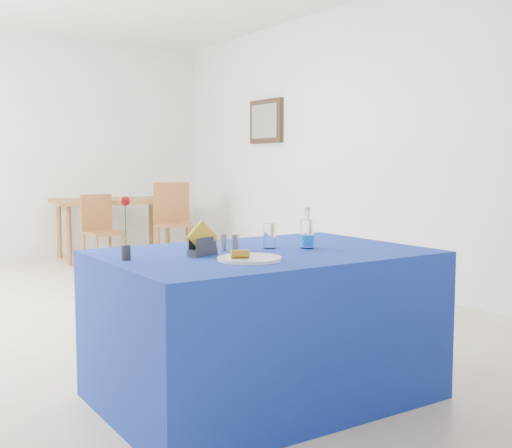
% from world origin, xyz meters
% --- Properties ---
extents(floor, '(7.00, 7.00, 0.00)m').
position_xyz_m(floor, '(0.00, 0.00, 0.00)').
color(floor, beige).
rests_on(floor, ground).
extents(room_shell, '(7.00, 7.00, 7.00)m').
position_xyz_m(room_shell, '(0.00, 0.00, 1.75)').
color(room_shell, silver).
rests_on(room_shell, ground).
extents(picture_frame, '(0.06, 0.64, 0.52)m').
position_xyz_m(picture_frame, '(2.47, 1.60, 1.70)').
color(picture_frame, black).
rests_on(picture_frame, room_shell).
extents(picture_art, '(0.02, 0.52, 0.40)m').
position_xyz_m(picture_art, '(2.44, 1.60, 1.70)').
color(picture_art, '#998C66').
rests_on(picture_art, room_shell).
extents(plate, '(0.30, 0.30, 0.01)m').
position_xyz_m(plate, '(-0.30, -2.39, 0.77)').
color(plate, white).
rests_on(plate, blue_table).
extents(drinking_glass, '(0.07, 0.07, 0.13)m').
position_xyz_m(drinking_glass, '(0.00, -2.10, 0.82)').
color(drinking_glass, white).
rests_on(drinking_glass, blue_table).
extents(salt_shaker, '(0.03, 0.03, 0.08)m').
position_xyz_m(salt_shaker, '(-0.24, -2.04, 0.80)').
color(salt_shaker, gray).
rests_on(salt_shaker, blue_table).
extents(pepper_shaker, '(0.03, 0.03, 0.08)m').
position_xyz_m(pepper_shaker, '(-0.21, -2.10, 0.80)').
color(pepper_shaker, slate).
rests_on(pepper_shaker, blue_table).
extents(blue_table, '(1.60, 1.10, 0.76)m').
position_xyz_m(blue_table, '(-0.08, -2.17, 0.38)').
color(blue_table, '#102E98').
rests_on(blue_table, floor).
extents(water_bottle, '(0.07, 0.07, 0.21)m').
position_xyz_m(water_bottle, '(0.17, -2.20, 0.83)').
color(water_bottle, white).
rests_on(water_bottle, blue_table).
extents(napkin_holder, '(0.16, 0.11, 0.17)m').
position_xyz_m(napkin_holder, '(-0.41, -2.14, 0.81)').
color(napkin_holder, '#35353A').
rests_on(napkin_holder, blue_table).
extents(rose_vase, '(0.05, 0.05, 0.29)m').
position_xyz_m(rose_vase, '(-0.78, -2.08, 0.90)').
color(rose_vase, '#25252A').
rests_on(rose_vase, blue_table).
extents(oak_table, '(1.53, 1.09, 0.76)m').
position_xyz_m(oak_table, '(0.99, 2.86, 0.68)').
color(oak_table, olive).
rests_on(oak_table, floor).
extents(chair_bg_left, '(0.42, 0.42, 0.85)m').
position_xyz_m(chair_bg_left, '(0.59, 2.17, 0.49)').
color(chair_bg_left, brown).
rests_on(chair_bg_left, floor).
extents(chair_bg_right, '(0.56, 0.56, 0.97)m').
position_xyz_m(chair_bg_right, '(1.47, 2.13, 0.56)').
color(chair_bg_right, brown).
rests_on(chair_bg_right, floor).
extents(banana_pieces, '(0.09, 0.06, 0.04)m').
position_xyz_m(banana_pieces, '(-0.36, -2.40, 0.79)').
color(banana_pieces, gold).
rests_on(banana_pieces, plate).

